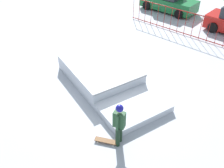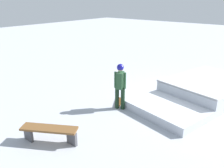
{
  "view_description": "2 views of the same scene",
  "coord_description": "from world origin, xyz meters",
  "px_view_note": "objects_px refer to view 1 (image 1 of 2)",
  "views": [
    {
      "loc": [
        6.34,
        -5.89,
        6.69
      ],
      "look_at": [
        0.75,
        -0.5,
        0.9
      ],
      "focal_mm": 39.51,
      "sensor_mm": 36.0,
      "label": 1
    },
    {
      "loc": [
        8.86,
        2.96,
        3.91
      ],
      "look_at": [
        2.72,
        -2.03,
        1.0
      ],
      "focal_mm": 37.76,
      "sensor_mm": 36.0,
      "label": 2
    }
  ],
  "objects_px": {
    "parked_car_green": "(168,1)",
    "skate_ramp": "(105,77)",
    "skater": "(119,122)",
    "skateboard": "(106,141)"
  },
  "relations": [
    {
      "from": "skater",
      "to": "parked_car_green",
      "type": "distance_m",
      "value": 13.33
    },
    {
      "from": "skater",
      "to": "skateboard",
      "type": "relative_size",
      "value": 2.19
    },
    {
      "from": "skater",
      "to": "skateboard",
      "type": "xyz_separation_m",
      "value": [
        -0.32,
        -0.3,
        -0.93
      ]
    },
    {
      "from": "skater",
      "to": "parked_car_green",
      "type": "height_order",
      "value": "skater"
    },
    {
      "from": "skateboard",
      "to": "parked_car_green",
      "type": "height_order",
      "value": "parked_car_green"
    },
    {
      "from": "skater",
      "to": "parked_car_green",
      "type": "xyz_separation_m",
      "value": [
        -6.42,
        11.67,
        -0.28
      ]
    },
    {
      "from": "skateboard",
      "to": "skater",
      "type": "bearing_deg",
      "value": -168.21
    },
    {
      "from": "skate_ramp",
      "to": "skater",
      "type": "xyz_separation_m",
      "value": [
        2.91,
        -2.04,
        0.69
      ]
    },
    {
      "from": "parked_car_green",
      "to": "skate_ramp",
      "type": "bearing_deg",
      "value": -75.27
    },
    {
      "from": "skate_ramp",
      "to": "skater",
      "type": "relative_size",
      "value": 3.38
    }
  ]
}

